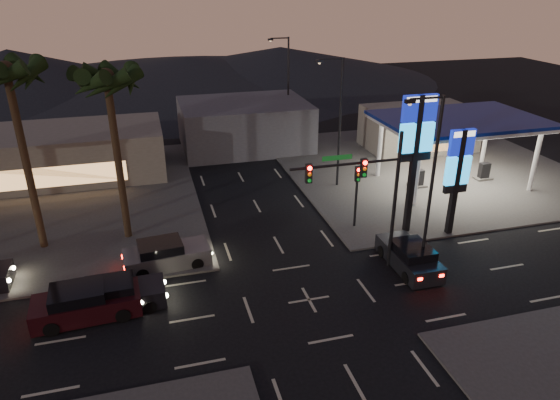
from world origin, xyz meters
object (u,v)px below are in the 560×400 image
object	(u,v)px
traffic_signal_mast	(367,185)
gas_station	(459,123)
car_lane_b_front	(166,255)
car_lane_a_front	(116,295)
car_lane_a_mid	(85,303)
suv_station	(410,256)
pylon_sign_short	(458,167)
pylon_sign_tall	(416,138)

from	to	relation	value
traffic_signal_mast	gas_station	bearing A→B (deg)	39.28
traffic_signal_mast	car_lane_b_front	distance (m)	12.00
gas_station	car_lane_a_front	bearing A→B (deg)	-158.48
car_lane_a_mid	suv_station	size ratio (longest dim) A/B	1.12
pylon_sign_short	suv_station	bearing A→B (deg)	-146.06
suv_station	gas_station	bearing A→B (deg)	47.94
traffic_signal_mast	suv_station	bearing A→B (deg)	-10.66
pylon_sign_tall	traffic_signal_mast	bearing A→B (deg)	-143.48
pylon_sign_tall	suv_station	distance (m)	7.23
car_lane_a_mid	pylon_sign_tall	bearing A→B (deg)	11.41
pylon_sign_short	car_lane_a_front	world-z (taller)	pylon_sign_short
pylon_sign_tall	car_lane_a_mid	xyz separation A→B (m)	(-19.44, -3.92, -5.61)
car_lane_b_front	traffic_signal_mast	bearing A→B (deg)	-17.23
gas_station	traffic_signal_mast	size ratio (longest dim) A/B	1.53
car_lane_a_front	gas_station	bearing A→B (deg)	21.52
suv_station	pylon_sign_short	bearing A→B (deg)	33.94
traffic_signal_mast	car_lane_a_front	distance (m)	14.01
car_lane_a_mid	suv_station	xyz separation A→B (m)	(17.44, -0.11, -0.05)
car_lane_a_front	car_lane_b_front	world-z (taller)	car_lane_b_front
suv_station	car_lane_a_mid	bearing A→B (deg)	179.65
pylon_sign_tall	suv_station	bearing A→B (deg)	-116.40
car_lane_a_front	pylon_sign_short	bearing A→B (deg)	7.11
gas_station	pylon_sign_tall	xyz separation A→B (m)	(-7.50, -6.50, 1.31)
car_lane_b_front	car_lane_a_front	bearing A→B (deg)	-128.20
car_lane_b_front	suv_station	xyz separation A→B (m)	(13.38, -3.81, -0.02)
pylon_sign_short	suv_station	distance (m)	6.70
pylon_sign_tall	suv_station	world-z (taller)	pylon_sign_tall
car_lane_a_mid	suv_station	world-z (taller)	car_lane_a_mid
car_lane_a_mid	pylon_sign_short	bearing A→B (deg)	7.59
pylon_sign_tall	pylon_sign_short	xyz separation A→B (m)	(2.50, -1.00, -1.74)
gas_station	suv_station	bearing A→B (deg)	-132.06
traffic_signal_mast	car_lane_b_front	xyz separation A→B (m)	(-10.64, 3.30, -4.48)
gas_station	pylon_sign_short	bearing A→B (deg)	-123.69
pylon_sign_short	car_lane_b_front	size ratio (longest dim) A/B	1.38
pylon_sign_tall	suv_station	xyz separation A→B (m)	(-2.00, -4.03, -5.66)
pylon_sign_tall	car_lane_b_front	xyz separation A→B (m)	(-15.38, -0.21, -5.65)
gas_station	car_lane_a_mid	distance (m)	29.20
pylon_sign_tall	traffic_signal_mast	distance (m)	6.02
car_lane_a_front	car_lane_a_mid	bearing A→B (deg)	-165.75
pylon_sign_tall	pylon_sign_short	distance (m)	3.20
car_lane_a_front	car_lane_a_mid	xyz separation A→B (m)	(-1.43, -0.36, 0.06)
traffic_signal_mast	car_lane_a_mid	world-z (taller)	traffic_signal_mast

